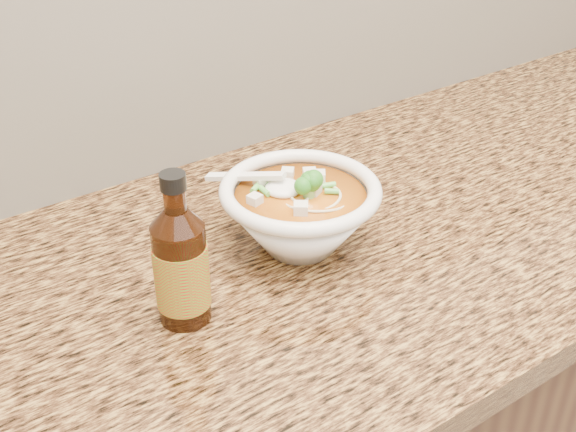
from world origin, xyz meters
TOP-DOWN VIEW (x-y plane):
  - counter_slab at (0.00, 1.68)m, footprint 4.00×0.68m
  - soup_bowl at (-0.05, 1.68)m, footprint 0.22×0.23m
  - hot_sauce_bottle at (-0.25, 1.63)m, footprint 0.08×0.08m

SIDE VIEW (x-z plane):
  - counter_slab at x=0.00m, z-range 0.86..0.90m
  - soup_bowl at x=-0.05m, z-range 0.89..1.01m
  - hot_sauce_bottle at x=-0.25m, z-range 0.88..1.07m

